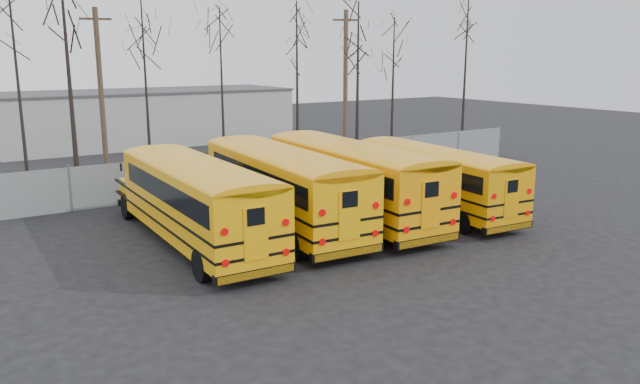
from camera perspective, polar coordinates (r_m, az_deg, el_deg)
ground at (r=22.57m, az=5.52°, el=-5.31°), size 120.00×120.00×0.00m
fence at (r=32.28m, az=-7.86°, el=1.89°), size 40.00×0.04×2.00m
distant_building at (r=51.36m, az=-15.57°, el=6.59°), size 22.00×8.00×4.00m
bus_a at (r=22.99m, az=-11.42°, el=-0.28°), size 3.01×11.62×3.23m
bus_b at (r=24.73m, az=-3.64°, el=0.95°), size 3.62×12.00×3.31m
bus_c at (r=26.08m, az=2.69°, el=1.63°), size 3.55×12.15×3.36m
bus_d at (r=27.83m, az=10.24°, el=1.63°), size 3.21×10.69×2.95m
utility_pole_left at (r=36.81m, az=-19.39°, el=8.57°), size 1.65×0.50×9.35m
utility_pole_right at (r=41.79m, az=2.34°, el=9.87°), size 1.64×0.78×9.68m
tree_2 at (r=32.70m, az=-25.95°, el=9.57°), size 0.26×0.26×11.82m
tree_3 at (r=33.27m, az=-21.95°, el=9.48°), size 0.26×0.26×11.28m
tree_4 at (r=34.29m, az=-15.61°, el=9.06°), size 0.26×0.26×10.18m
tree_5 at (r=35.56m, az=-8.94°, el=8.84°), size 0.26×0.26×9.40m
tree_6 at (r=37.55m, az=-2.10°, el=9.54°), size 0.26×0.26×9.89m
tree_7 at (r=38.96m, az=3.45°, el=9.69°), size 0.26×0.26×9.97m
tree_8 at (r=43.54m, az=6.67°, el=9.48°), size 0.26×0.26×9.29m
tree_9 at (r=44.10m, az=13.12°, el=10.53°), size 0.26×0.26×11.22m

